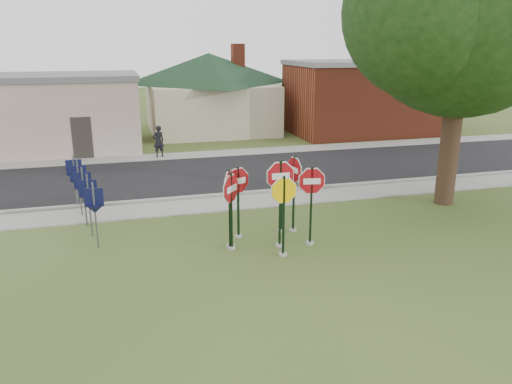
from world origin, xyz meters
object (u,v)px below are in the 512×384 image
object	(u,v)px
stop_sign_center	(280,190)
pedestrian	(159,141)
stop_sign_yellow	(284,206)
stop_sign_left	(231,200)
oak_tree	(466,4)

from	to	relation	value
stop_sign_center	pedestrian	bearing A→B (deg)	100.25
stop_sign_yellow	stop_sign_left	bearing A→B (deg)	146.71
stop_sign_left	pedestrian	distance (m)	12.99
stop_sign_left	oak_tree	xyz separation A→B (m)	(8.72, 2.17, 5.59)
stop_sign_yellow	pedestrian	bearing A→B (deg)	99.31
stop_sign_left	pedestrian	world-z (taller)	stop_sign_left
stop_sign_left	oak_tree	bearing A→B (deg)	13.99
oak_tree	stop_sign_yellow	bearing A→B (deg)	-157.84
stop_sign_left	oak_tree	distance (m)	10.58
pedestrian	stop_sign_left	bearing A→B (deg)	76.05
stop_sign_center	stop_sign_left	distance (m)	1.44
stop_sign_center	oak_tree	bearing A→B (deg)	17.94
oak_tree	pedestrian	xyz separation A→B (m)	(-9.68, 10.76, -6.19)
stop_sign_center	pedestrian	world-z (taller)	stop_sign_center
stop_sign_center	oak_tree	distance (m)	9.36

